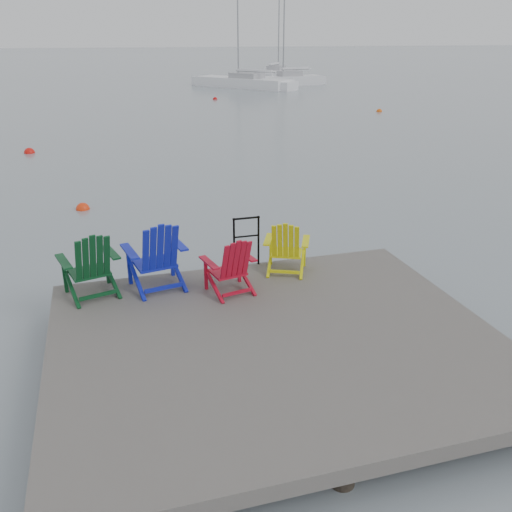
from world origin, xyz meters
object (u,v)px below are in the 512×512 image
object	(u,v)px
chair_red	(231,265)
buoy_d	(215,99)
handrail	(246,237)
buoy_c	(379,112)
chair_green	(90,264)
sailboat_mid	(277,74)
sailboat_far	(287,81)
buoy_a	(83,209)
sailboat_near	(243,83)
chair_yellow	(286,246)
buoy_b	(30,153)
chair_blue	(157,255)

from	to	relation	value
chair_red	buoy_d	world-z (taller)	chair_red
handrail	buoy_c	distance (m)	25.56
chair_green	chair_red	world-z (taller)	chair_green
chair_red	handrail	bearing A→B (deg)	50.29
sailboat_mid	buoy_d	xyz separation A→B (m)	(-10.81, -18.76, -0.36)
handrail	sailboat_mid	bearing A→B (deg)	71.14
chair_green	sailboat_far	bearing A→B (deg)	52.04
handrail	buoy_a	distance (m)	6.69
chair_green	buoy_c	xyz separation A→B (m)	(16.66, 21.81, -1.04)
chair_red	sailboat_near	world-z (taller)	sailboat_near
buoy_a	buoy_c	distance (m)	22.87
chair_green	sailboat_near	world-z (taller)	sailboat_near
chair_yellow	buoy_b	world-z (taller)	chair_yellow
chair_blue	buoy_c	distance (m)	26.88
chair_blue	buoy_b	bearing A→B (deg)	92.15
sailboat_far	buoy_b	xyz separation A→B (m)	(-19.53, -25.65, -0.36)
chair_blue	chair_red	xyz separation A→B (m)	(1.08, -0.49, -0.11)
chair_green	chair_red	size ratio (longest dim) A/B	1.14
buoy_a	buoy_c	bearing A→B (deg)	42.24
chair_green	buoy_b	size ratio (longest dim) A/B	2.62
chair_red	buoy_a	world-z (taller)	chair_red
sailboat_near	handrail	bearing A→B (deg)	-141.59
chair_blue	buoy_b	size ratio (longest dim) A/B	2.82
buoy_d	chair_blue	bearing A→B (deg)	-103.79
chair_blue	chair_green	bearing A→B (deg)	168.68
handrail	buoy_b	distance (m)	15.04
chair_red	sailboat_near	distance (m)	41.33
chair_green	sailboat_far	distance (m)	43.85
sailboat_near	buoy_b	distance (m)	29.03
sailboat_far	buoy_d	bearing A→B (deg)	127.65
handrail	sailboat_mid	xyz separation A→B (m)	(16.82, 49.23, -0.69)
chair_yellow	buoy_c	xyz separation A→B (m)	(13.48, 21.79, -0.98)
sailboat_mid	buoy_d	size ratio (longest dim) A/B	33.73
chair_yellow	buoy_d	size ratio (longest dim) A/B	2.88
chair_red	buoy_a	size ratio (longest dim) A/B	2.65
handrail	sailboat_far	bearing A→B (deg)	69.85
chair_blue	chair_red	distance (m)	1.19
handrail	chair_blue	xyz separation A→B (m)	(-1.60, -0.50, 0.04)
sailboat_near	sailboat_far	bearing A→B (deg)	-24.61
chair_green	buoy_d	size ratio (longest dim) A/B	3.26
chair_blue	buoy_c	size ratio (longest dim) A/B	3.37
chair_blue	chair_yellow	world-z (taller)	chair_blue
chair_red	chair_yellow	bearing A→B (deg)	13.56
chair_yellow	buoy_a	xyz separation A→B (m)	(-3.45, 6.42, -0.98)
chair_green	buoy_a	size ratio (longest dim) A/B	3.01
chair_green	buoy_a	xyz separation A→B (m)	(-0.26, 6.44, -1.04)
handrail	sailboat_mid	world-z (taller)	sailboat_mid
chair_red	buoy_b	size ratio (longest dim) A/B	2.31
chair_yellow	buoy_c	size ratio (longest dim) A/B	2.77
buoy_d	buoy_b	bearing A→B (deg)	-123.83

